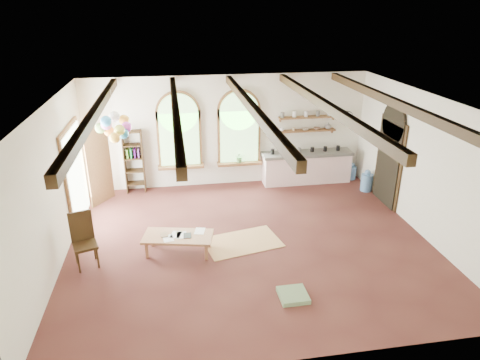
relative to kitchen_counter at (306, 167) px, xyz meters
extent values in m
plane|color=#582B24|center=(-2.30, -3.20, -0.48)|extent=(8.00, 8.00, 0.00)
cube|color=brown|center=(-3.70, 0.24, 0.97)|extent=(1.24, 0.08, 1.64)
cylinder|color=brown|center=(-3.70, 0.24, 1.72)|extent=(1.24, 0.08, 1.24)
cube|color=#8DCE7B|center=(-3.70, 0.20, 0.97)|extent=(1.10, 0.04, 1.50)
cube|color=brown|center=(-3.70, 0.15, 0.18)|extent=(1.30, 0.28, 0.08)
cube|color=brown|center=(-2.00, 0.24, 0.97)|extent=(1.24, 0.08, 1.64)
cylinder|color=brown|center=(-2.00, 0.24, 1.72)|extent=(1.24, 0.08, 1.24)
cube|color=#8DCE7B|center=(-2.00, 0.20, 0.97)|extent=(1.10, 0.04, 1.50)
cube|color=brown|center=(-2.00, 0.15, 0.18)|extent=(1.30, 0.28, 0.08)
cube|color=brown|center=(-6.25, -1.40, 0.67)|extent=(0.10, 1.90, 2.50)
cube|color=black|center=(1.65, -1.70, 0.62)|extent=(0.10, 1.30, 2.40)
cube|color=#FFD8D8|center=(0.00, 0.00, -0.05)|extent=(2.60, 0.55, 0.86)
cube|color=slate|center=(0.00, 0.00, 0.42)|extent=(2.68, 0.62, 0.08)
cube|color=brown|center=(0.00, 0.18, 1.07)|extent=(1.70, 0.24, 0.04)
cube|color=brown|center=(0.00, 0.18, 1.47)|extent=(1.70, 0.24, 0.04)
cylinder|color=black|center=(1.25, 0.25, 1.42)|extent=(0.32, 0.04, 0.32)
cube|color=#3B2612|center=(-5.25, 0.12, 0.42)|extent=(0.03, 0.32, 1.80)
cube|color=#3B2612|center=(-4.75, 0.12, 0.42)|extent=(0.03, 0.32, 1.80)
cube|color=#AB754E|center=(-3.90, -3.37, -0.08)|extent=(1.58, 0.97, 0.05)
cube|color=#AB754E|center=(-4.57, -3.47, -0.29)|extent=(0.07, 0.07, 0.37)
cube|color=#AB754E|center=(-3.34, -3.73, -0.29)|extent=(0.07, 0.07, 0.37)
cube|color=#AB754E|center=(-4.47, -3.00, -0.29)|extent=(0.07, 0.07, 0.37)
cube|color=#AB754E|center=(-3.24, -3.27, -0.29)|extent=(0.07, 0.07, 0.37)
cube|color=#3B2612|center=(-5.77, -3.57, 0.00)|extent=(0.58, 0.58, 0.05)
cube|color=#3B2612|center=(-5.83, -3.37, 0.34)|extent=(0.45, 0.18, 0.68)
cube|color=tan|center=(-2.48, -3.18, -0.47)|extent=(1.85, 1.36, 0.02)
cube|color=#69865C|center=(-1.88, -5.24, -0.43)|extent=(0.53, 0.53, 0.09)
cylinder|color=#5C8EC6|center=(1.45, 0.00, -0.28)|extent=(0.27, 0.27, 0.40)
sphere|color=#5C8EC6|center=(1.45, 0.00, -0.03)|extent=(0.14, 0.14, 0.14)
cylinder|color=#5C8EC6|center=(1.52, -0.90, -0.23)|extent=(0.33, 0.33, 0.49)
sphere|color=#5C8EC6|center=(1.52, -0.90, 0.07)|extent=(0.18, 0.18, 0.18)
cylinder|color=white|center=(-5.20, -1.40, 2.30)|extent=(0.01, 0.01, 0.85)
sphere|color=teal|center=(-5.02, -1.45, 1.69)|extent=(0.25, 0.25, 0.25)
sphere|color=#DF4ADA|center=(-4.95, -1.31, 1.81)|extent=(0.25, 0.25, 0.25)
sphere|color=gold|center=(-5.01, -1.11, 1.93)|extent=(0.25, 0.25, 0.25)
sphere|color=white|center=(-5.21, -1.22, 2.05)|extent=(0.25, 0.25, 0.25)
sphere|color=orange|center=(-5.37, -1.19, 1.69)|extent=(0.25, 0.25, 0.25)
sphere|color=#7FC454|center=(-5.55, -1.31, 1.81)|extent=(0.25, 0.25, 0.25)
sphere|color=#BA57AC|center=(-5.38, -1.47, 1.93)|extent=(0.25, 0.25, 0.25)
sphere|color=#3AA3F8|center=(-5.35, -1.63, 2.05)|extent=(0.25, 0.25, 0.25)
sphere|color=yellow|center=(-5.19, -1.76, 1.69)|extent=(0.25, 0.25, 0.25)
sphere|color=#C8D049|center=(-5.09, -1.55, 1.81)|extent=(0.25, 0.25, 0.25)
imported|color=olive|center=(-4.27, -3.32, -0.05)|extent=(0.18, 0.24, 0.02)
cube|color=black|center=(-3.70, -3.41, -0.05)|extent=(0.17, 0.24, 0.01)
imported|color=#598C4C|center=(-3.70, 0.12, 0.37)|extent=(0.27, 0.23, 0.30)
imported|color=#598C4C|center=(-2.00, 0.12, 0.37)|extent=(0.27, 0.23, 0.30)
imported|color=white|center=(-0.75, 0.18, 1.14)|extent=(0.12, 0.10, 0.10)
imported|color=beige|center=(-0.40, 0.18, 1.14)|extent=(0.10, 0.10, 0.09)
imported|color=beige|center=(-0.05, 0.18, 1.12)|extent=(0.22, 0.22, 0.05)
imported|color=#8C664C|center=(0.30, 0.18, 1.12)|extent=(0.20, 0.20, 0.06)
imported|color=slate|center=(0.65, 0.18, 1.19)|extent=(0.18, 0.18, 0.19)
camera|label=1|loc=(-3.88, -11.43, 4.55)|focal=32.00mm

